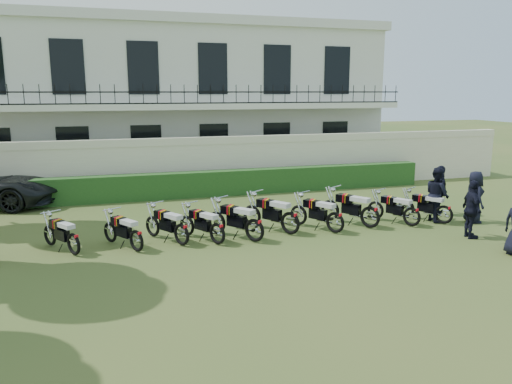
{
  "coord_description": "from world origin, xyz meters",
  "views": [
    {
      "loc": [
        -3.24,
        -12.13,
        4.12
      ],
      "look_at": [
        0.91,
        1.52,
        1.24
      ],
      "focal_mm": 35.0,
      "sensor_mm": 36.0,
      "label": 1
    }
  ],
  "objects_px": {
    "officer_4": "(437,194)",
    "motorcycle_6": "(335,217)",
    "motorcycle_0": "(73,239)",
    "motorcycle_9": "(444,210)",
    "motorcycle_5": "(290,218)",
    "motorcycle_7": "(370,212)",
    "motorcycle_2": "(181,229)",
    "officer_2": "(472,209)",
    "officer_5": "(440,190)",
    "officer_3": "(474,197)",
    "motorcycle_3": "(217,228)",
    "motorcycle_8": "(412,212)",
    "motorcycle_1": "(136,236)",
    "motorcycle_4": "(255,225)"
  },
  "relations": [
    {
      "from": "motorcycle_7",
      "to": "motorcycle_8",
      "type": "distance_m",
      "value": 1.35
    },
    {
      "from": "officer_4",
      "to": "officer_5",
      "type": "distance_m",
      "value": 0.9
    },
    {
      "from": "officer_2",
      "to": "motorcycle_6",
      "type": "bearing_deg",
      "value": 81.13
    },
    {
      "from": "motorcycle_0",
      "to": "motorcycle_3",
      "type": "xyz_separation_m",
      "value": [
        3.7,
        -0.16,
        0.01
      ]
    },
    {
      "from": "motorcycle_0",
      "to": "motorcycle_9",
      "type": "xyz_separation_m",
      "value": [
        11.0,
        -0.13,
        0.01
      ]
    },
    {
      "from": "officer_2",
      "to": "officer_4",
      "type": "distance_m",
      "value": 1.94
    },
    {
      "from": "motorcycle_1",
      "to": "motorcycle_9",
      "type": "distance_m",
      "value": 9.45
    },
    {
      "from": "motorcycle_0",
      "to": "motorcycle_7",
      "type": "bearing_deg",
      "value": -31.75
    },
    {
      "from": "motorcycle_7",
      "to": "motorcycle_0",
      "type": "bearing_deg",
      "value": 148.12
    },
    {
      "from": "motorcycle_7",
      "to": "motorcycle_6",
      "type": "bearing_deg",
      "value": 156.33
    },
    {
      "from": "motorcycle_4",
      "to": "motorcycle_6",
      "type": "height_order",
      "value": "motorcycle_4"
    },
    {
      "from": "motorcycle_2",
      "to": "officer_2",
      "type": "xyz_separation_m",
      "value": [
        8.01,
        -1.64,
        0.36
      ]
    },
    {
      "from": "officer_4",
      "to": "motorcycle_5",
      "type": "bearing_deg",
      "value": 99.71
    },
    {
      "from": "motorcycle_0",
      "to": "motorcycle_6",
      "type": "bearing_deg",
      "value": -33.19
    },
    {
      "from": "motorcycle_5",
      "to": "officer_5",
      "type": "height_order",
      "value": "officer_5"
    },
    {
      "from": "motorcycle_3",
      "to": "motorcycle_0",
      "type": "bearing_deg",
      "value": 146.37
    },
    {
      "from": "motorcycle_2",
      "to": "motorcycle_3",
      "type": "relative_size",
      "value": 1.02
    },
    {
      "from": "motorcycle_2",
      "to": "motorcycle_7",
      "type": "bearing_deg",
      "value": -30.44
    },
    {
      "from": "motorcycle_6",
      "to": "motorcycle_7",
      "type": "relative_size",
      "value": 0.96
    },
    {
      "from": "motorcycle_9",
      "to": "motorcycle_4",
      "type": "bearing_deg",
      "value": 149.85
    },
    {
      "from": "motorcycle_3",
      "to": "motorcycle_7",
      "type": "bearing_deg",
      "value": -27.93
    },
    {
      "from": "motorcycle_4",
      "to": "motorcycle_5",
      "type": "xyz_separation_m",
      "value": [
        1.21,
        0.4,
        0.01
      ]
    },
    {
      "from": "motorcycle_9",
      "to": "motorcycle_2",
      "type": "bearing_deg",
      "value": 147.75
    },
    {
      "from": "officer_3",
      "to": "officer_2",
      "type": "bearing_deg",
      "value": 149.84
    },
    {
      "from": "motorcycle_2",
      "to": "officer_5",
      "type": "height_order",
      "value": "officer_5"
    },
    {
      "from": "motorcycle_2",
      "to": "officer_3",
      "type": "bearing_deg",
      "value": -32.46
    },
    {
      "from": "motorcycle_3",
      "to": "motorcycle_8",
      "type": "distance_m",
      "value": 6.17
    },
    {
      "from": "motorcycle_7",
      "to": "motorcycle_9",
      "type": "relative_size",
      "value": 1.11
    },
    {
      "from": "motorcycle_6",
      "to": "motorcycle_7",
      "type": "xyz_separation_m",
      "value": [
        1.27,
        0.2,
        0.03
      ]
    },
    {
      "from": "motorcycle_9",
      "to": "motorcycle_5",
      "type": "bearing_deg",
      "value": 145.54
    },
    {
      "from": "officer_4",
      "to": "motorcycle_9",
      "type": "bearing_deg",
      "value": -175.85
    },
    {
      "from": "motorcycle_9",
      "to": "officer_3",
      "type": "distance_m",
      "value": 1.12
    },
    {
      "from": "motorcycle_5",
      "to": "motorcycle_7",
      "type": "bearing_deg",
      "value": -35.74
    },
    {
      "from": "officer_3",
      "to": "officer_5",
      "type": "distance_m",
      "value": 1.23
    },
    {
      "from": "motorcycle_9",
      "to": "motorcycle_1",
      "type": "bearing_deg",
      "value": 149.06
    },
    {
      "from": "motorcycle_0",
      "to": "motorcycle_3",
      "type": "distance_m",
      "value": 3.7
    },
    {
      "from": "motorcycle_6",
      "to": "officer_3",
      "type": "height_order",
      "value": "officer_3"
    },
    {
      "from": "motorcycle_6",
      "to": "motorcycle_7",
      "type": "distance_m",
      "value": 1.28
    },
    {
      "from": "motorcycle_6",
      "to": "officer_5",
      "type": "bearing_deg",
      "value": -16.91
    },
    {
      "from": "motorcycle_2",
      "to": "motorcycle_3",
      "type": "distance_m",
      "value": 0.97
    },
    {
      "from": "motorcycle_5",
      "to": "motorcycle_6",
      "type": "height_order",
      "value": "motorcycle_5"
    },
    {
      "from": "motorcycle_4",
      "to": "officer_4",
      "type": "height_order",
      "value": "officer_4"
    },
    {
      "from": "officer_4",
      "to": "motorcycle_6",
      "type": "bearing_deg",
      "value": 104.1
    },
    {
      "from": "motorcycle_2",
      "to": "officer_3",
      "type": "relative_size",
      "value": 1.0
    },
    {
      "from": "motorcycle_8",
      "to": "officer_3",
      "type": "xyz_separation_m",
      "value": [
        2.2,
        -0.09,
        0.36
      ]
    },
    {
      "from": "motorcycle_0",
      "to": "motorcycle_5",
      "type": "relative_size",
      "value": 0.88
    },
    {
      "from": "officer_3",
      "to": "motorcycle_6",
      "type": "bearing_deg",
      "value": 100.9
    },
    {
      "from": "motorcycle_0",
      "to": "motorcycle_7",
      "type": "relative_size",
      "value": 0.86
    },
    {
      "from": "motorcycle_1",
      "to": "officer_2",
      "type": "bearing_deg",
      "value": -40.2
    },
    {
      "from": "motorcycle_3",
      "to": "motorcycle_5",
      "type": "height_order",
      "value": "motorcycle_5"
    }
  ]
}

